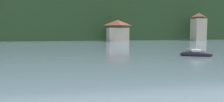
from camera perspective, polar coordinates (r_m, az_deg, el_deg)
The scene contains 4 objects.
wooded_hillside at distance 131.66m, azimuth -19.73°, elevation 6.58°, with size 352.00×75.53×49.03m.
shore_building_central at distance 84.09m, azimuth 1.34°, elevation 4.84°, with size 7.26×5.89×7.46m.
shore_building_eastcentral at distance 95.93m, azimuth 19.89°, elevation 5.35°, with size 4.44×4.70×10.27m.
sailboat_mid_3 at distance 36.14m, azimuth 19.39°, elevation -0.70°, with size 4.55×3.40×5.51m.
Camera 1 is at (-4.50, 29.52, 3.56)m, focal length 38.41 mm.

